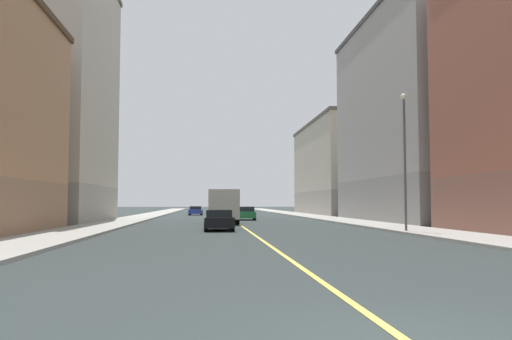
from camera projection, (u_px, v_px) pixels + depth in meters
name	position (u px, v px, depth m)	size (l,w,h in m)	color
sidewalk_left	(324.00, 218.00, 56.18)	(3.79, 168.00, 0.15)	#9E9B93
sidewalk_right	(135.00, 218.00, 54.26)	(3.79, 168.00, 0.15)	#9E9B93
lane_center_stripe	(231.00, 219.00, 55.22)	(0.16, 154.00, 0.01)	#E5D14C
building_left_mid	(424.00, 118.00, 47.54)	(11.02, 22.71, 19.26)	gray
building_left_far	(345.00, 169.00, 74.57)	(11.02, 26.27, 13.38)	#9D9688
building_right_midblock	(43.00, 92.00, 46.20)	(11.02, 16.74, 23.44)	#9D9688
street_lamp_left_near	(405.00, 148.00, 29.89)	(0.36, 0.36, 8.05)	#4C4C51
car_green	(246.00, 213.00, 51.99)	(2.08, 4.09, 1.35)	#1E6B38
car_blue	(196.00, 211.00, 71.70)	(1.94, 4.60, 1.24)	#23389E
car_orange	(217.00, 210.00, 75.87)	(2.00, 4.30, 1.27)	orange
car_black	(219.00, 220.00, 32.47)	(1.90, 4.16, 1.31)	black
box_truck	(223.00, 205.00, 42.97)	(2.53, 7.75, 2.81)	beige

